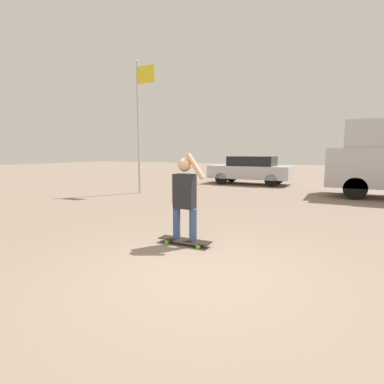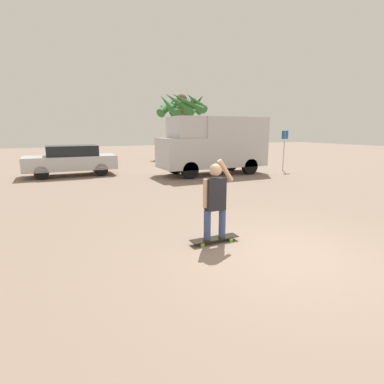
% 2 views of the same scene
% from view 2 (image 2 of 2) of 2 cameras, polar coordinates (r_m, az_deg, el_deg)
% --- Properties ---
extents(ground_plane, '(80.00, 80.00, 0.00)m').
position_cam_2_polar(ground_plane, '(5.84, 17.20, -11.44)').
color(ground_plane, gray).
extents(skateboard, '(1.02, 0.25, 0.10)m').
position_cam_2_polar(skateboard, '(6.16, 4.31, -8.87)').
color(skateboard, black).
rests_on(skateboard, ground_plane).
extents(person_skateboarder, '(0.67, 0.24, 1.60)m').
position_cam_2_polar(person_skateboarder, '(5.91, 4.43, -0.91)').
color(person_skateboarder, '#384C7A').
rests_on(person_skateboarder, skateboard).
extents(camper_van, '(5.49, 2.07, 2.89)m').
position_cam_2_polar(camper_van, '(15.52, 4.32, 9.21)').
color(camper_van, black).
rests_on(camper_van, ground_plane).
extents(parked_car_silver, '(4.30, 1.88, 1.50)m').
position_cam_2_polar(parked_car_silver, '(16.19, -22.04, 5.71)').
color(parked_car_silver, black).
rests_on(parked_car_silver, ground_plane).
extents(palm_tree_near_van, '(4.00, 4.19, 5.20)m').
position_cam_2_polar(palm_tree_near_van, '(24.45, -1.95, 15.94)').
color(palm_tree_near_van, brown).
rests_on(palm_tree_near_van, ground_plane).
extents(street_sign, '(0.44, 0.06, 2.21)m').
position_cam_2_polar(street_sign, '(17.46, 17.16, 8.53)').
color(street_sign, '#B7B7BC').
rests_on(street_sign, ground_plane).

